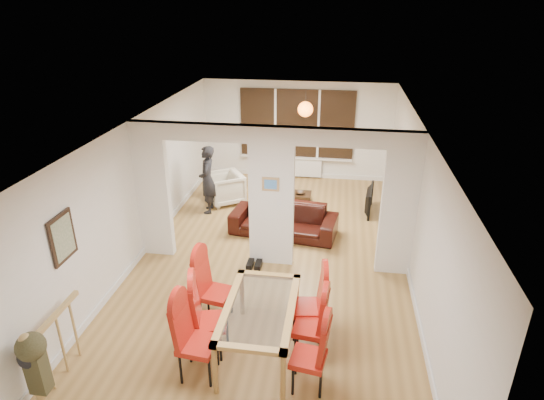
% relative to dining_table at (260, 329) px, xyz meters
% --- Properties ---
extents(floor, '(5.00, 9.00, 0.01)m').
position_rel_dining_table_xyz_m(floor, '(-0.21, 2.40, -0.39)').
color(floor, '#9E773F').
rests_on(floor, ground).
extents(room_walls, '(5.00, 9.00, 2.60)m').
position_rel_dining_table_xyz_m(room_walls, '(-0.21, 2.40, 0.91)').
color(room_walls, silver).
rests_on(room_walls, floor).
extents(divider_wall, '(5.00, 0.18, 2.60)m').
position_rel_dining_table_xyz_m(divider_wall, '(-0.21, 2.40, 0.91)').
color(divider_wall, white).
rests_on(divider_wall, floor).
extents(bay_window_blinds, '(3.00, 0.08, 1.80)m').
position_rel_dining_table_xyz_m(bay_window_blinds, '(-0.21, 6.84, 1.11)').
color(bay_window_blinds, black).
rests_on(bay_window_blinds, room_walls).
extents(radiator, '(1.40, 0.08, 0.50)m').
position_rel_dining_table_xyz_m(radiator, '(-0.21, 6.80, -0.09)').
color(radiator, white).
rests_on(radiator, floor).
extents(pendant_light, '(0.36, 0.36, 0.36)m').
position_rel_dining_table_xyz_m(pendant_light, '(0.09, 5.70, 1.76)').
color(pendant_light, orange).
rests_on(pendant_light, room_walls).
extents(stair_newel, '(0.40, 1.20, 1.10)m').
position_rel_dining_table_xyz_m(stair_newel, '(-2.46, -0.80, 0.16)').
color(stair_newel, tan).
rests_on(stair_newel, floor).
extents(wall_poster, '(0.04, 0.52, 0.67)m').
position_rel_dining_table_xyz_m(wall_poster, '(-2.68, 0.00, 1.21)').
color(wall_poster, gray).
rests_on(wall_poster, room_walls).
extents(pillar_photo, '(0.30, 0.03, 0.25)m').
position_rel_dining_table_xyz_m(pillar_photo, '(-0.21, 2.30, 1.21)').
color(pillar_photo, '#4C8CD8').
rests_on(pillar_photo, divider_wall).
extents(dining_table, '(0.94, 1.67, 0.78)m').
position_rel_dining_table_xyz_m(dining_table, '(0.00, 0.00, 0.00)').
color(dining_table, olive).
rests_on(dining_table, floor).
extents(dining_chair_la, '(0.51, 0.51, 1.15)m').
position_rel_dining_table_xyz_m(dining_chair_la, '(-0.71, -0.52, 0.18)').
color(dining_chair_la, '#A21A10').
rests_on(dining_chair_la, floor).
extents(dining_chair_lb, '(0.54, 0.54, 1.13)m').
position_rel_dining_table_xyz_m(dining_chair_lb, '(-0.68, -0.06, 0.17)').
color(dining_chair_lb, '#A21A10').
rests_on(dining_chair_lb, floor).
extents(dining_chair_lc, '(0.53, 0.53, 1.13)m').
position_rel_dining_table_xyz_m(dining_chair_lc, '(-0.78, 0.59, 0.18)').
color(dining_chair_lc, '#A21A10').
rests_on(dining_chair_lc, floor).
extents(dining_chair_ra, '(0.48, 0.48, 1.05)m').
position_rel_dining_table_xyz_m(dining_chair_ra, '(0.70, -0.50, 0.13)').
color(dining_chair_ra, '#A21A10').
rests_on(dining_chair_ra, floor).
extents(dining_chair_rb, '(0.46, 0.46, 1.03)m').
position_rel_dining_table_xyz_m(dining_chair_rb, '(0.67, 0.07, 0.13)').
color(dining_chair_rb, '#A21A10').
rests_on(dining_chair_rb, floor).
extents(dining_chair_rc, '(0.50, 0.50, 1.10)m').
position_rel_dining_table_xyz_m(dining_chair_rc, '(0.62, 0.48, 0.16)').
color(dining_chair_rc, '#A21A10').
rests_on(dining_chair_rc, floor).
extents(sofa, '(2.27, 1.13, 0.64)m').
position_rel_dining_table_xyz_m(sofa, '(-0.12, 3.53, -0.07)').
color(sofa, black).
rests_on(sofa, floor).
extents(armchair, '(1.10, 1.11, 0.74)m').
position_rel_dining_table_xyz_m(armchair, '(-1.72, 4.90, -0.02)').
color(armchair, beige).
rests_on(armchair, floor).
extents(person, '(0.62, 0.46, 1.57)m').
position_rel_dining_table_xyz_m(person, '(-1.97, 4.34, 0.39)').
color(person, black).
rests_on(person, floor).
extents(television, '(1.02, 0.25, 0.59)m').
position_rel_dining_table_xyz_m(television, '(1.61, 4.88, -0.10)').
color(television, black).
rests_on(television, floor).
extents(coffee_table, '(0.99, 0.58, 0.22)m').
position_rel_dining_table_xyz_m(coffee_table, '(-0.14, 5.19, -0.28)').
color(coffee_table, black).
rests_on(coffee_table, floor).
extents(bottle, '(0.07, 0.07, 0.28)m').
position_rel_dining_table_xyz_m(bottle, '(-0.34, 5.19, -0.04)').
color(bottle, '#143F19').
rests_on(bottle, coffee_table).
extents(bowl, '(0.23, 0.23, 0.06)m').
position_rel_dining_table_xyz_m(bowl, '(0.07, 5.17, -0.15)').
color(bowl, black).
rests_on(bowl, coffee_table).
extents(shoes, '(0.26, 0.28, 0.11)m').
position_rel_dining_table_xyz_m(shoes, '(-0.49, 2.13, -0.34)').
color(shoes, black).
rests_on(shoes, floor).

